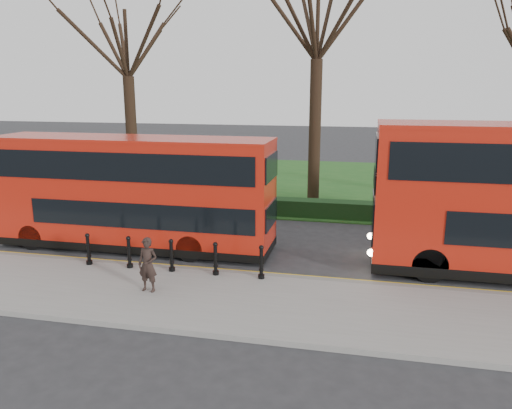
# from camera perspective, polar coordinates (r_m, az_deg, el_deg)

# --- Properties ---
(ground) EXTENTS (120.00, 120.00, 0.00)m
(ground) POSITION_cam_1_polar(r_m,az_deg,el_deg) (16.99, -3.86, -6.78)
(ground) COLOR #28282B
(ground) RESTS_ON ground
(pavement) EXTENTS (60.00, 4.00, 0.15)m
(pavement) POSITION_cam_1_polar(r_m,az_deg,el_deg) (14.32, -7.25, -10.52)
(pavement) COLOR gray
(pavement) RESTS_ON ground
(kerb) EXTENTS (60.00, 0.25, 0.16)m
(kerb) POSITION_cam_1_polar(r_m,az_deg,el_deg) (16.07, -4.86, -7.73)
(kerb) COLOR slate
(kerb) RESTS_ON ground
(grass_verge) EXTENTS (60.00, 18.00, 0.06)m
(grass_verge) POSITION_cam_1_polar(r_m,az_deg,el_deg) (31.18, 3.83, 2.61)
(grass_verge) COLOR #1B4F1A
(grass_verge) RESTS_ON ground
(hedge) EXTENTS (60.00, 0.90, 0.80)m
(hedge) POSITION_cam_1_polar(r_m,az_deg,el_deg) (23.20, 0.80, -0.19)
(hedge) COLOR black
(hedge) RESTS_ON ground
(yellow_line_outer) EXTENTS (60.00, 0.10, 0.01)m
(yellow_line_outer) POSITION_cam_1_polar(r_m,az_deg,el_deg) (16.36, -4.54, -7.58)
(yellow_line_outer) COLOR yellow
(yellow_line_outer) RESTS_ON ground
(yellow_line_inner) EXTENTS (60.00, 0.10, 0.01)m
(yellow_line_inner) POSITION_cam_1_polar(r_m,az_deg,el_deg) (16.54, -4.34, -7.34)
(yellow_line_inner) COLOR yellow
(yellow_line_inner) RESTS_ON ground
(tree_left) EXTENTS (7.39, 7.39, 11.55)m
(tree_left) POSITION_cam_1_polar(r_m,az_deg,el_deg) (28.34, -14.64, 18.14)
(tree_left) COLOR black
(tree_left) RESTS_ON ground
(tree_mid) EXTENTS (8.29, 8.29, 12.96)m
(tree_mid) POSITION_cam_1_polar(r_m,az_deg,el_deg) (25.67, 7.11, 21.31)
(tree_mid) COLOR black
(tree_mid) RESTS_ON ground
(bollard_row) EXTENTS (5.92, 0.15, 1.00)m
(bollard_row) POSITION_cam_1_polar(r_m,az_deg,el_deg) (15.97, -9.63, -5.81)
(bollard_row) COLOR black
(bollard_row) RESTS_ON pavement
(bus_lead) EXTENTS (10.25, 2.36, 4.08)m
(bus_lead) POSITION_cam_1_polar(r_m,az_deg,el_deg) (18.66, -13.91, 1.26)
(bus_lead) COLOR #B21C0E
(bus_lead) RESTS_ON ground
(pedestrian) EXTENTS (0.60, 0.42, 1.57)m
(pedestrian) POSITION_cam_1_polar(r_m,az_deg,el_deg) (14.50, -12.26, -6.74)
(pedestrian) COLOR black
(pedestrian) RESTS_ON pavement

